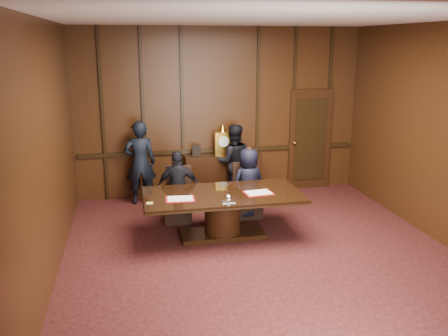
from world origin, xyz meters
The scene contains 13 objects.
room centered at (0.07, 0.14, 1.72)m, with size 7.00×7.04×3.50m.
sideboard centered at (0.00, 3.26, 0.49)m, with size 1.60×0.45×1.54m.
conference_table centered at (-0.44, 1.10, 0.51)m, with size 2.62×1.32×0.76m.
folder_left centered at (-1.16, 0.93, 0.77)m, with size 0.48×0.36×0.02m.
folder_right centered at (0.14, 0.98, 0.77)m, with size 0.49×0.38×0.02m.
inkstand centered at (-0.44, 0.65, 0.81)m, with size 0.20×0.14×0.12m.
notepad centered at (-1.65, 0.82, 0.77)m, with size 0.10×0.07×0.01m, color #E2D86E.
chair_left centered at (-1.08, 1.98, 0.29)m, with size 0.54×0.54×0.99m.
chair_right centered at (0.21, 1.98, 0.29)m, with size 0.48×0.48×0.99m.
signatory_left centered at (-1.09, 1.90, 0.66)m, with size 0.78×0.32×1.33m, color black.
signatory_right centered at (0.21, 1.90, 0.66)m, with size 0.64×0.42×1.32m, color black.
witness_left centered at (-1.72, 3.10, 0.85)m, with size 0.62×0.41×1.70m, color black.
witness_right centered at (0.19, 3.06, 0.78)m, with size 0.76×0.59×1.57m, color black.
Camera 1 is at (-1.90, -6.21, 3.18)m, focal length 38.00 mm.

